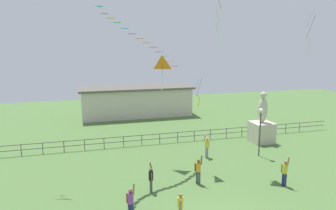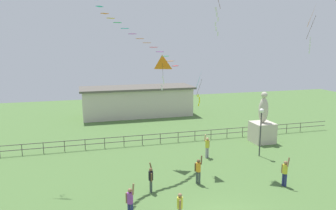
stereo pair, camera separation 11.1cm
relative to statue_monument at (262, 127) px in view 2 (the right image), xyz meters
name	(u,v)px [view 2 (the right image)]	position (x,y,z in m)	size (l,w,h in m)	color
statue_monument	(262,127)	(0.00, 0.00, 0.00)	(1.89, 1.89, 4.67)	beige
lamppost	(261,121)	(-2.22, -3.24, 1.50)	(0.36, 0.36, 3.92)	#38383D
person_0	(207,146)	(-6.43, -2.47, -0.42)	(0.52, 0.31, 1.94)	#99999E
person_2	(198,169)	(-8.84, -6.80, -0.41)	(0.44, 0.43, 1.94)	#3F4C47
person_3	(180,206)	(-11.37, -10.86, -0.47)	(0.30, 0.47, 1.60)	#3F4C47
person_4	(151,178)	(-12.02, -7.15, -0.47)	(0.30, 0.47, 1.83)	#3F4C47
person_5	(130,201)	(-13.70, -9.76, -0.41)	(0.45, 0.42, 1.94)	navy
person_6	(285,171)	(-3.69, -8.58, -0.40)	(0.32, 0.53, 1.97)	navy
kite_2	(202,80)	(-7.75, -4.37, 5.06)	(0.70, 0.93, 2.54)	#19B2B2
kite_3	(162,64)	(-10.03, -2.28, 6.05)	(1.09, 0.86, 2.58)	orange
kite_4	(316,16)	(-1.20, -7.18, 9.23)	(1.04, 1.13, 3.22)	orange
waterfront_railing	(154,137)	(-9.68, 2.08, -0.76)	(36.00, 0.06, 0.95)	#4C4742
pavilion_building	(137,101)	(-9.02, 14.08, 0.46)	(13.93, 4.87, 3.65)	beige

